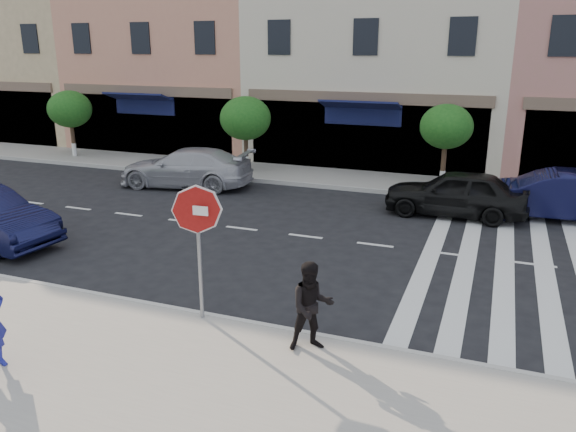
# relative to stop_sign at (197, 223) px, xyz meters

# --- Properties ---
(ground) EXTENTS (120.00, 120.00, 0.00)m
(ground) POSITION_rel_stop_sign_xyz_m (0.14, 1.67, -2.06)
(ground) COLOR black
(ground) RESTS_ON ground
(sidewalk_near) EXTENTS (60.00, 4.50, 0.15)m
(sidewalk_near) POSITION_rel_stop_sign_xyz_m (0.14, -2.08, -1.98)
(sidewalk_near) COLOR gray
(sidewalk_near) RESTS_ON ground
(sidewalk_far) EXTENTS (60.00, 3.00, 0.15)m
(sidewalk_far) POSITION_rel_stop_sign_xyz_m (0.14, 12.67, -1.98)
(sidewalk_far) COLOR gray
(sidewalk_far) RESTS_ON ground
(building_west_far) EXTENTS (12.00, 9.00, 12.00)m
(building_west_far) POSITION_rel_stop_sign_xyz_m (-21.86, 18.67, 3.94)
(building_west_far) COLOR #CCB183
(building_west_far) RESTS_ON ground
(building_west_mid) EXTENTS (10.00, 9.00, 14.00)m
(building_west_mid) POSITION_rel_stop_sign_xyz_m (-10.86, 18.67, 4.94)
(building_west_mid) COLOR tan
(building_west_mid) RESTS_ON ground
(building_centre) EXTENTS (11.00, 9.00, 11.00)m
(building_centre) POSITION_rel_stop_sign_xyz_m (-0.36, 18.67, 3.44)
(building_centre) COLOR beige
(building_centre) RESTS_ON ground
(street_tree_wa) EXTENTS (2.00, 2.00, 3.05)m
(street_tree_wa) POSITION_rel_stop_sign_xyz_m (-13.86, 12.47, 0.28)
(street_tree_wa) COLOR #473323
(street_tree_wa) RESTS_ON sidewalk_far
(street_tree_wb) EXTENTS (2.10, 2.10, 3.06)m
(street_tree_wb) POSITION_rel_stop_sign_xyz_m (-4.86, 12.47, 0.25)
(street_tree_wb) COLOR #473323
(street_tree_wb) RESTS_ON sidewalk_far
(street_tree_c) EXTENTS (1.90, 1.90, 3.04)m
(street_tree_c) POSITION_rel_stop_sign_xyz_m (3.14, 12.47, 0.30)
(street_tree_c) COLOR #473323
(street_tree_c) RESTS_ON sidewalk_far
(stop_sign) EXTENTS (0.93, 0.12, 2.63)m
(stop_sign) POSITION_rel_stop_sign_xyz_m (0.00, 0.00, 0.00)
(stop_sign) COLOR gray
(stop_sign) RESTS_ON sidewalk_near
(walker) EXTENTS (0.97, 0.91, 1.59)m
(walker) POSITION_rel_stop_sign_xyz_m (2.33, -0.33, -1.11)
(walker) COLOR black
(walker) RESTS_ON sidewalk_near
(car_far_left) EXTENTS (5.31, 2.71, 1.47)m
(car_far_left) POSITION_rel_stop_sign_xyz_m (-6.04, 9.59, -1.32)
(car_far_left) COLOR #A8A7AD
(car_far_left) RESTS_ON ground
(car_far_mid) EXTENTS (4.39, 1.82, 1.49)m
(car_far_mid) POSITION_rel_stop_sign_xyz_m (3.88, 9.27, -1.31)
(car_far_mid) COLOR black
(car_far_mid) RESTS_ON ground
(car_far_right) EXTENTS (4.64, 1.81, 1.50)m
(car_far_right) POSITION_rel_stop_sign_xyz_m (6.64, 10.04, -1.30)
(car_far_right) COLOR black
(car_far_right) RESTS_ON ground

